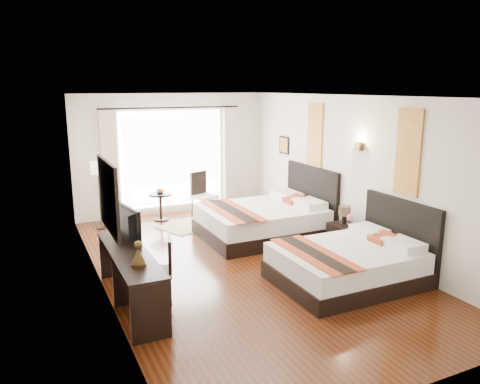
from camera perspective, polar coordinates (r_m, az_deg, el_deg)
name	(u,v)px	position (r m, az deg, el deg)	size (l,w,h in m)	color
floor	(241,265)	(8.00, 0.09, -8.90)	(4.50, 7.50, 0.01)	#39150A
ceiling	(241,97)	(7.44, 0.10, 11.54)	(4.50, 7.50, 0.02)	white
wall_headboard	(352,173)	(8.78, 13.45, 2.25)	(0.01, 7.50, 2.80)	silver
wall_desk	(99,198)	(6.96, -16.84, -0.65)	(0.01, 7.50, 2.80)	silver
wall_window	(172,154)	(11.05, -8.30, 4.56)	(4.50, 0.01, 2.80)	silver
wall_entry	(416,259)	(4.63, 20.62, -7.61)	(4.50, 0.01, 2.80)	silver
window_glass	(172,159)	(11.05, -8.26, 4.04)	(2.40, 0.02, 2.20)	white
sheer_curtain	(173,159)	(10.99, -8.17, 3.99)	(2.30, 0.02, 2.10)	white
drape_left	(110,165)	(10.63, -15.59, 3.25)	(0.35, 0.14, 2.35)	#BCAF92
drape_right	(231,156)	(11.47, -1.16, 4.38)	(0.35, 0.14, 2.35)	#BCAF92
art_panel_near	(408,152)	(7.70, 19.81, 4.56)	(0.03, 0.50, 1.35)	#9A3A16
art_panel_far	(315,137)	(9.65, 9.11, 6.65)	(0.03, 0.50, 1.35)	#9A3A16
wall_sconce	(359,146)	(8.50, 14.28, 5.41)	(0.10, 0.14, 0.14)	#413017
mirror_frame	(108,197)	(6.29, -15.78, -0.56)	(0.04, 1.25, 0.95)	black
mirror_glass	(110,197)	(6.30, -15.55, -0.54)	(0.01, 1.12, 0.82)	white
bed_near	(351,262)	(7.45, 13.37, -8.33)	(2.14, 1.67, 1.21)	black
bed_far	(266,220)	(9.38, 3.15, -3.37)	(2.38, 1.85, 1.34)	black
nightstand	(344,238)	(8.72, 12.57, -5.52)	(0.43, 0.54, 0.52)	black
table_lamp	(345,212)	(8.64, 12.63, -2.41)	(0.22, 0.22, 0.34)	black
vase	(349,225)	(8.48, 13.20, -3.94)	(0.12, 0.12, 0.13)	black
console_desk	(131,278)	(6.69, -13.20, -10.19)	(0.50, 2.20, 0.76)	black
television	(121,223)	(6.99, -14.27, -3.71)	(0.89, 0.12, 0.51)	black
bronze_figurine	(138,255)	(5.99, -12.28, -7.54)	(0.19, 0.19, 0.29)	#413017
desk_chair	(158,282)	(6.72, -9.93, -10.81)	(0.53, 0.53, 0.93)	beige
floor_lamp	(98,173)	(10.12, -16.93, 2.27)	(0.29, 0.29, 1.43)	black
side_table	(161,207)	(10.65, -9.65, -1.79)	(0.54, 0.54, 0.62)	black
fruit_bowl	(160,192)	(10.58, -9.71, -0.02)	(0.20, 0.20, 0.05)	#422617
window_chair	(204,203)	(10.80, -4.39, -1.39)	(0.62, 0.62, 1.04)	beige
jute_rug	(193,225)	(10.24, -5.80, -4.02)	(1.36, 0.92, 0.01)	tan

